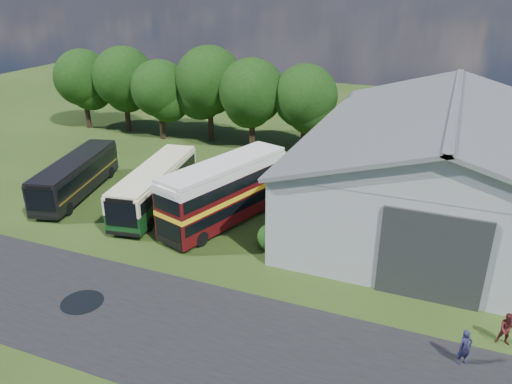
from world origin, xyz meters
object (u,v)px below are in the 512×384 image
at_px(bus_maroon_double, 225,193).
at_px(bus_dark_single, 76,176).
at_px(bus_green_single, 155,186).
at_px(visitor_a, 465,348).
at_px(visitor_b, 507,330).
at_px(storage_shed, 447,155).

xyz_separation_m(bus_maroon_double, bus_dark_single, (-12.72, 0.11, -0.67)).
bearing_deg(bus_dark_single, bus_green_single, -10.53).
relative_size(visitor_a, visitor_b, 1.05).
bearing_deg(bus_green_single, visitor_b, -26.32).
bearing_deg(visitor_a, storage_shed, 60.38).
height_order(bus_dark_single, visitor_a, bus_dark_single).
bearing_deg(visitor_a, bus_dark_single, 126.50).
bearing_deg(bus_dark_single, storage_shed, 2.20).
height_order(storage_shed, visitor_a, storage_shed).
height_order(bus_dark_single, visitor_b, bus_dark_single).
height_order(bus_green_single, bus_dark_single, bus_green_single).
relative_size(bus_maroon_double, bus_dark_single, 0.99).
distance_m(bus_green_single, visitor_b, 24.19).
relative_size(bus_green_single, bus_maroon_double, 1.06).
bearing_deg(visitor_b, bus_green_single, 159.36).
xyz_separation_m(storage_shed, visitor_a, (1.91, -16.36, -3.31)).
relative_size(bus_green_single, visitor_b, 6.81).
bearing_deg(bus_maroon_double, visitor_b, -3.16).
xyz_separation_m(bus_green_single, visitor_a, (21.33, -9.15, -0.74)).
distance_m(storage_shed, bus_green_single, 20.88).
bearing_deg(bus_maroon_double, bus_dark_single, -162.86).
xyz_separation_m(bus_dark_single, visitor_b, (29.99, -6.66, -0.70)).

